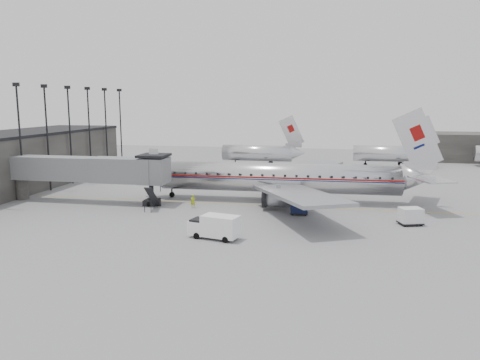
# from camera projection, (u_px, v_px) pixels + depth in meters

# --- Properties ---
(ground) EXTENTS (160.00, 160.00, 0.00)m
(ground) POSITION_uv_depth(u_px,v_px,m) (217.00, 215.00, 53.56)
(ground) COLOR slate
(ground) RESTS_ON ground
(terminal) EXTENTS (12.00, 46.00, 8.00)m
(terminal) POSITION_uv_depth(u_px,v_px,m) (9.00, 162.00, 69.04)
(terminal) COLOR #33302E
(terminal) RESTS_ON ground
(apron_line) EXTENTS (60.00, 0.15, 0.01)m
(apron_line) POSITION_uv_depth(u_px,v_px,m) (251.00, 205.00, 58.79)
(apron_line) COLOR gold
(apron_line) RESTS_ON ground
(jet_bridge) EXTENTS (21.00, 6.20, 7.10)m
(jet_bridge) POSITION_uv_depth(u_px,v_px,m) (97.00, 170.00, 59.59)
(jet_bridge) COLOR slate
(jet_bridge) RESTS_ON ground
(floodlight_masts) EXTENTS (0.90, 42.25, 15.25)m
(floodlight_masts) POSITION_uv_depth(u_px,v_px,m) (59.00, 132.00, 69.99)
(floodlight_masts) COLOR black
(floodlight_masts) RESTS_ON ground
(distant_aircraft_near) EXTENTS (16.39, 3.20, 10.26)m
(distant_aircraft_near) POSITION_uv_depth(u_px,v_px,m) (258.00, 152.00, 94.09)
(distant_aircraft_near) COLOR silver
(distant_aircraft_near) RESTS_ON ground
(distant_aircraft_mid) EXTENTS (16.39, 3.20, 10.26)m
(distant_aircraft_mid) POSITION_uv_depth(u_px,v_px,m) (390.00, 153.00, 93.02)
(distant_aircraft_mid) COLOR silver
(distant_aircraft_mid) RESTS_ON ground
(airliner) EXTENTS (38.67, 35.82, 12.23)m
(airliner) POSITION_uv_depth(u_px,v_px,m) (284.00, 178.00, 60.49)
(airliner) COLOR silver
(airliner) RESTS_ON ground
(service_van) EXTENTS (5.14, 2.93, 2.28)m
(service_van) POSITION_uv_depth(u_px,v_px,m) (214.00, 226.00, 44.11)
(service_van) COLOR white
(service_van) RESTS_ON ground
(baggage_cart_navy) EXTENTS (1.96, 1.50, 1.53)m
(baggage_cart_navy) POSITION_uv_depth(u_px,v_px,m) (299.00, 208.00, 53.59)
(baggage_cart_navy) COLOR #0E153A
(baggage_cart_navy) RESTS_ON ground
(baggage_cart_white) EXTENTS (2.74, 2.39, 1.81)m
(baggage_cart_white) POSITION_uv_depth(u_px,v_px,m) (410.00, 216.00, 49.09)
(baggage_cart_white) COLOR silver
(baggage_cart_white) RESTS_ON ground
(ramp_worker) EXTENTS (0.68, 0.56, 1.62)m
(ramp_worker) POSITION_uv_depth(u_px,v_px,m) (193.00, 201.00, 57.03)
(ramp_worker) COLOR #A0B815
(ramp_worker) RESTS_ON ground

